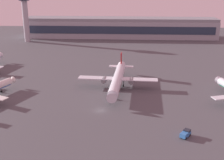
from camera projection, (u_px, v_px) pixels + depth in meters
name	position (u px, v px, depth m)	size (l,w,h in m)	color
ground_plane	(100.00, 111.00, 111.02)	(416.00, 416.00, 0.00)	#4C4C51
terminal_building	(120.00, 28.00, 249.89)	(158.99, 22.40, 16.40)	#9EA3AD
control_tower	(25.00, 12.00, 227.62)	(8.00, 8.00, 39.80)	#A8A8B2
airplane_taxiway_distant	(118.00, 79.00, 132.58)	(35.90, 46.11, 11.82)	silver
baggage_tractor	(186.00, 134.00, 92.06)	(4.02, 4.50, 2.25)	#3372BF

